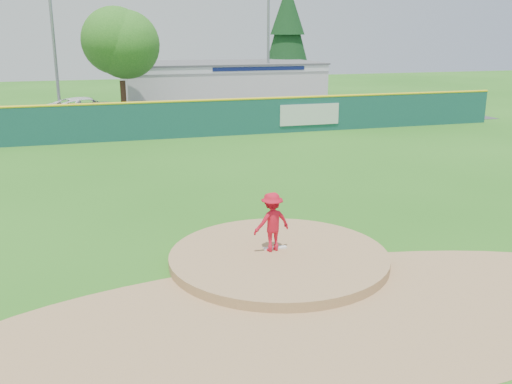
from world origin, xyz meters
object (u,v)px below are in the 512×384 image
object	(u,v)px
deciduous_tree	(120,49)
pool_building_grp	(220,83)
conifer_tree	(287,32)
light_pole_left	(52,24)
van	(88,109)
light_pole_right	(268,32)
pitcher	(272,222)

from	to	relation	value
deciduous_tree	pool_building_grp	bearing A→B (deg)	41.16
conifer_tree	light_pole_left	bearing A→B (deg)	-154.65
van	pool_building_grp	xyz separation A→B (m)	(10.24, 6.12, 0.88)
light_pole_right	pool_building_grp	bearing A→B (deg)	135.05
van	pool_building_grp	world-z (taller)	pool_building_grp
pitcher	light_pole_left	size ratio (longest dim) A/B	0.14
pool_building_grp	light_pole_left	distance (m)	13.72
pitcher	light_pole_right	world-z (taller)	light_pole_right
light_pole_left	light_pole_right	bearing A→B (deg)	7.59
van	light_pole_right	xyz separation A→B (m)	(13.24, 3.12, 4.76)
deciduous_tree	light_pole_left	bearing A→B (deg)	153.43
van	conifer_tree	size ratio (longest dim) A/B	0.58
pool_building_grp	deciduous_tree	world-z (taller)	deciduous_tree
light_pole_left	conifer_tree	bearing A→B (deg)	25.35
pitcher	van	bearing A→B (deg)	-92.74
deciduous_tree	conifer_tree	bearing A→B (deg)	36.25
deciduous_tree	light_pole_left	world-z (taller)	light_pole_left
pitcher	light_pole_right	size ratio (longest dim) A/B	0.15
pitcher	pool_building_grp	distance (m)	32.35
conifer_tree	light_pole_left	distance (m)	21.03
van	light_pole_right	distance (m)	14.41
light_pole_left	light_pole_right	xyz separation A→B (m)	(15.00, 2.00, -0.51)
van	conifer_tree	xyz separation A→B (m)	(17.24, 10.12, 4.76)
van	light_pole_left	xyz separation A→B (m)	(-1.76, 1.12, 5.26)
deciduous_tree	conifer_tree	world-z (taller)	conifer_tree
van	light_pole_left	size ratio (longest dim) A/B	0.50
pitcher	light_pole_left	distance (m)	27.87
deciduous_tree	light_pole_left	distance (m)	4.72
van	light_pole_left	distance (m)	5.66
van	deciduous_tree	size ratio (longest dim) A/B	0.75
conifer_tree	light_pole_right	bearing A→B (deg)	-119.74
pitcher	light_pole_left	bearing A→B (deg)	-89.48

